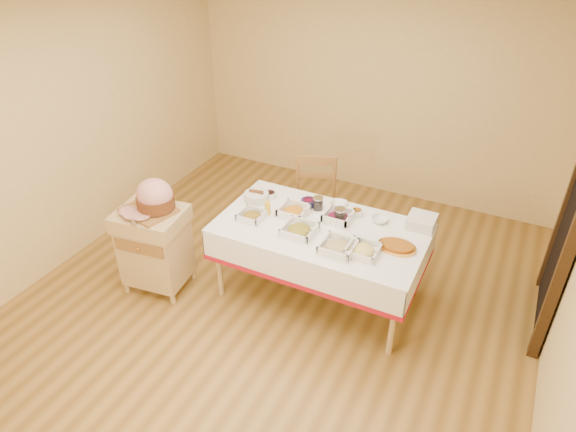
# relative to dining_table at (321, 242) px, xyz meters

# --- Properties ---
(room_shell) EXTENTS (5.00, 5.00, 5.00)m
(room_shell) POSITION_rel_dining_table_xyz_m (-0.30, -0.30, 0.70)
(room_shell) COLOR olive
(room_shell) RESTS_ON ground
(doorway) EXTENTS (0.09, 1.10, 2.20)m
(doorway) POSITION_rel_dining_table_xyz_m (1.90, 0.60, 0.51)
(doorway) COLOR black
(doorway) RESTS_ON ground
(dining_table) EXTENTS (1.82, 1.02, 0.76)m
(dining_table) POSITION_rel_dining_table_xyz_m (0.00, 0.00, 0.00)
(dining_table) COLOR tan
(dining_table) RESTS_ON ground
(butcher_cart) EXTENTS (0.65, 0.56, 0.84)m
(butcher_cart) POSITION_rel_dining_table_xyz_m (-1.42, -0.56, -0.12)
(butcher_cart) COLOR tan
(butcher_cart) RESTS_ON ground
(dining_chair) EXTENTS (0.57, 0.56, 0.99)m
(dining_chair) POSITION_rel_dining_table_xyz_m (-0.37, 0.71, -0.09)
(dining_chair) COLOR olive
(dining_chair) RESTS_ON ground
(ham_on_board) EXTENTS (0.47, 0.45, 0.31)m
(ham_on_board) POSITION_rel_dining_table_xyz_m (-1.38, -0.53, 0.37)
(ham_on_board) COLOR olive
(ham_on_board) RESTS_ON butcher_cart
(serving_dish_a) EXTENTS (0.22, 0.22, 0.10)m
(serving_dish_a) POSITION_rel_dining_table_xyz_m (-0.61, -0.15, 0.19)
(serving_dish_a) COLOR silver
(serving_dish_a) RESTS_ON dining_table
(serving_dish_b) EXTENTS (0.27, 0.27, 0.11)m
(serving_dish_b) POSITION_rel_dining_table_xyz_m (-0.13, -0.18, 0.20)
(serving_dish_b) COLOR silver
(serving_dish_b) RESTS_ON dining_table
(serving_dish_c) EXTENTS (0.28, 0.28, 0.11)m
(serving_dish_c) POSITION_rel_dining_table_xyz_m (0.26, -0.26, 0.20)
(serving_dish_c) COLOR silver
(serving_dish_c) RESTS_ON dining_table
(serving_dish_d) EXTENTS (0.25, 0.25, 0.10)m
(serving_dish_d) POSITION_rel_dining_table_xyz_m (0.45, -0.20, 0.19)
(serving_dish_d) COLOR silver
(serving_dish_d) RESTS_ON dining_table
(serving_dish_e) EXTENTS (0.26, 0.24, 0.12)m
(serving_dish_e) POSITION_rel_dining_table_xyz_m (-0.30, 0.07, 0.20)
(serving_dish_e) COLOR silver
(serving_dish_e) RESTS_ON dining_table
(serving_dish_f) EXTENTS (0.25, 0.24, 0.12)m
(serving_dish_f) POSITION_rel_dining_table_xyz_m (0.09, 0.17, 0.20)
(serving_dish_f) COLOR silver
(serving_dish_f) RESTS_ON dining_table
(small_bowl_left) EXTENTS (0.12, 0.12, 0.05)m
(small_bowl_left) POSITION_rel_dining_table_xyz_m (-0.64, 0.25, 0.19)
(small_bowl_left) COLOR silver
(small_bowl_left) RESTS_ON dining_table
(small_bowl_mid) EXTENTS (0.14, 0.14, 0.06)m
(small_bowl_mid) POSITION_rel_dining_table_xyz_m (-0.25, 0.28, 0.19)
(small_bowl_mid) COLOR navy
(small_bowl_mid) RESTS_ON dining_table
(small_bowl_right) EXTENTS (0.11, 0.11, 0.06)m
(small_bowl_right) POSITION_rel_dining_table_xyz_m (0.21, 0.32, 0.19)
(small_bowl_right) COLOR silver
(small_bowl_right) RESTS_ON dining_table
(bowl_white_imported) EXTENTS (0.17, 0.17, 0.04)m
(bowl_white_imported) POSITION_rel_dining_table_xyz_m (0.01, 0.40, 0.18)
(bowl_white_imported) COLOR silver
(bowl_white_imported) RESTS_ON dining_table
(bowl_small_imported) EXTENTS (0.17, 0.17, 0.05)m
(bowl_small_imported) POSITION_rel_dining_table_xyz_m (0.43, 0.31, 0.18)
(bowl_small_imported) COLOR silver
(bowl_small_imported) RESTS_ON dining_table
(preserve_jar_left) EXTENTS (0.10, 0.10, 0.12)m
(preserve_jar_left) POSITION_rel_dining_table_xyz_m (-0.15, 0.26, 0.22)
(preserve_jar_left) COLOR silver
(preserve_jar_left) RESTS_ON dining_table
(preserve_jar_right) EXTENTS (0.10, 0.10, 0.13)m
(preserve_jar_right) POSITION_rel_dining_table_xyz_m (0.11, 0.15, 0.22)
(preserve_jar_right) COLOR silver
(preserve_jar_right) RESTS_ON dining_table
(mustard_bottle) EXTENTS (0.05, 0.05, 0.16)m
(mustard_bottle) POSITION_rel_dining_table_xyz_m (-0.52, -0.03, 0.23)
(mustard_bottle) COLOR gold
(mustard_bottle) RESTS_ON dining_table
(bread_basket) EXTENTS (0.23, 0.23, 0.10)m
(bread_basket) POSITION_rel_dining_table_xyz_m (-0.73, 0.14, 0.20)
(bread_basket) COLOR silver
(bread_basket) RESTS_ON dining_table
(plate_stack) EXTENTS (0.24, 0.24, 0.10)m
(plate_stack) POSITION_rel_dining_table_xyz_m (0.78, 0.40, 0.21)
(plate_stack) COLOR silver
(plate_stack) RESTS_ON dining_table
(brass_platter) EXTENTS (0.32, 0.23, 0.04)m
(brass_platter) POSITION_rel_dining_table_xyz_m (0.68, -0.02, 0.18)
(brass_platter) COLOR gold
(brass_platter) RESTS_ON dining_table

